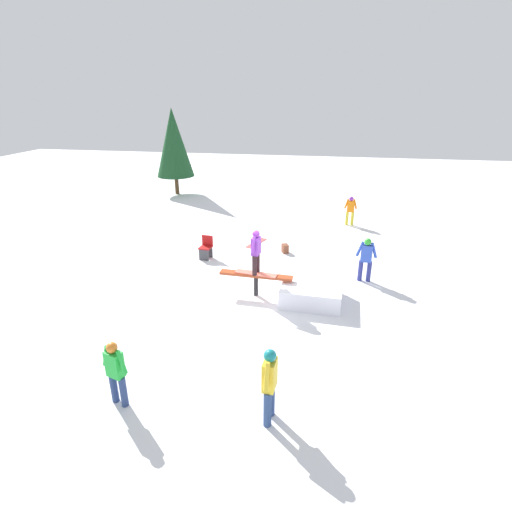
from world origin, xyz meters
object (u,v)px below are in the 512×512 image
object	(u,v)px
backpack_on_snow	(285,249)
pine_tree_near	(174,143)
rail_feature	(256,277)
bystander_green	(116,370)
main_rider_on_rail	(256,252)
loose_snowboard_coral	(256,243)
folding_chair	(206,248)
bystander_blue	(366,257)
bystander_yellow	(270,382)
bystander_orange	(350,209)

from	to	relation	value
backpack_on_snow	pine_tree_near	distance (m)	12.02
rail_feature	pine_tree_near	size ratio (longest dim) A/B	0.45
bystander_green	main_rider_on_rail	bearing A→B (deg)	-92.05
backpack_on_snow	rail_feature	bearing A→B (deg)	148.75
loose_snowboard_coral	pine_tree_near	xyz separation A→B (m)	(6.44, -7.86, 3.10)
loose_snowboard_coral	pine_tree_near	size ratio (longest dim) A/B	0.25
bystander_green	folding_chair	distance (m)	7.81
main_rider_on_rail	bystander_blue	distance (m)	3.85
main_rider_on_rail	bystander_yellow	size ratio (longest dim) A/B	0.87
bystander_orange	folding_chair	xyz separation A→B (m)	(5.57, 5.21, -0.37)
bystander_yellow	loose_snowboard_coral	xyz separation A→B (m)	(1.96, -9.64, -0.90)
bystander_orange	bystander_green	world-z (taller)	bystander_green
bystander_orange	loose_snowboard_coral	world-z (taller)	bystander_orange
loose_snowboard_coral	bystander_yellow	bearing A→B (deg)	-147.73
bystander_blue	bystander_orange	bearing A→B (deg)	-82.16
bystander_green	pine_tree_near	distance (m)	18.52
bystander_blue	backpack_on_snow	size ratio (longest dim) A/B	4.48
bystander_yellow	bystander_orange	bearing A→B (deg)	-3.85
rail_feature	bystander_yellow	size ratio (longest dim) A/B	1.41
bystander_yellow	bystander_green	bearing A→B (deg)	96.72
main_rider_on_rail	bystander_blue	size ratio (longest dim) A/B	0.93
rail_feature	pine_tree_near	bearing A→B (deg)	-56.76
loose_snowboard_coral	backpack_on_snow	xyz separation A→B (m)	(-1.31, 0.84, 0.16)
bystander_orange	bystander_yellow	xyz separation A→B (m)	(2.01, 12.90, 0.13)
bystander_green	bystander_yellow	xyz separation A→B (m)	(-3.08, -0.09, 0.09)
loose_snowboard_coral	backpack_on_snow	size ratio (longest dim) A/B	3.82
main_rider_on_rail	loose_snowboard_coral	size ratio (longest dim) A/B	1.09
backpack_on_snow	pine_tree_near	xyz separation A→B (m)	(7.75, -8.70, 2.94)
bystander_yellow	main_rider_on_rail	bearing A→B (deg)	17.90
loose_snowboard_coral	bystander_blue	bearing A→B (deg)	-103.99
bystander_orange	backpack_on_snow	xyz separation A→B (m)	(2.66, 4.10, -0.61)
bystander_blue	folding_chair	distance (m)	5.92
bystander_orange	backpack_on_snow	size ratio (longest dim) A/B	4.10
folding_chair	main_rider_on_rail	bearing A→B (deg)	-39.72
loose_snowboard_coral	rail_feature	bearing A→B (deg)	-149.31
bystander_green	loose_snowboard_coral	xyz separation A→B (m)	(-1.12, -9.73, -0.81)
loose_snowboard_coral	folding_chair	xyz separation A→B (m)	(1.61, 1.95, 0.40)
folding_chair	backpack_on_snow	distance (m)	3.13
bystander_yellow	pine_tree_near	distance (m)	19.54
loose_snowboard_coral	bystander_green	bearing A→B (deg)	-165.76
bystander_blue	pine_tree_near	size ratio (longest dim) A/B	0.30
bystander_green	backpack_on_snow	xyz separation A→B (m)	(-2.43, -8.89, -0.66)
rail_feature	bystander_blue	distance (m)	3.81
rail_feature	backpack_on_snow	size ratio (longest dim) A/B	6.75
main_rider_on_rail	bystander_blue	world-z (taller)	main_rider_on_rail
main_rider_on_rail	bystander_green	world-z (taller)	main_rider_on_rail
bystander_blue	backpack_on_snow	xyz separation A→B (m)	(2.91, -2.09, -0.68)
bystander_yellow	bystander_blue	distance (m)	7.08
backpack_on_snow	loose_snowboard_coral	bearing A→B (deg)	33.75
rail_feature	backpack_on_snow	xyz separation A→B (m)	(-0.51, -3.76, -0.45)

